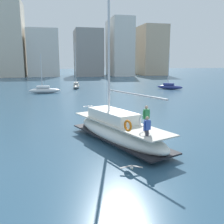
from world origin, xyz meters
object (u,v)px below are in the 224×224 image
main_sailboat (118,130)px  moored_sloop_far (45,90)px  seagull (131,167)px  moored_sloop_near (76,85)px  moored_catamaran (170,86)px

main_sailboat → moored_sloop_far: bearing=101.2°
seagull → moored_sloop_near: bearing=88.9°
moored_sloop_far → moored_catamaran: (25.17, 1.25, -0.01)m
main_sailboat → moored_sloop_far: main_sailboat is taller
moored_sloop_far → moored_catamaran: size_ratio=0.94×
moored_sloop_near → main_sailboat: bearing=-90.5°
main_sailboat → moored_sloop_near: main_sailboat is taller
main_sailboat → moored_sloop_far: size_ratio=1.97×
main_sailboat → seagull: 5.08m
moored_sloop_near → seagull: size_ratio=8.08×
moored_sloop_far → moored_catamaran: bearing=2.9°
moored_catamaran → seagull: 41.71m
moored_sloop_near → moored_sloop_far: size_ratio=1.37×
moored_sloop_near → seagull: moored_sloop_near is taller
moored_sloop_far → seagull: size_ratio=5.88×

